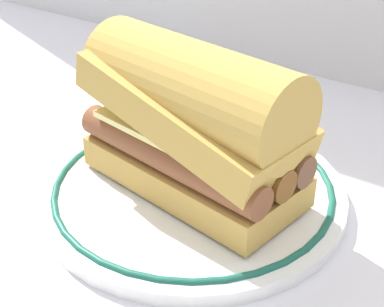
{
  "coord_description": "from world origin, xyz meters",
  "views": [
    {
      "loc": [
        0.21,
        -0.33,
        0.29
      ],
      "look_at": [
        -0.02,
        -0.0,
        0.04
      ],
      "focal_mm": 53.78,
      "sensor_mm": 36.0,
      "label": 1
    }
  ],
  "objects": [
    {
      "name": "ground_plane",
      "position": [
        0.0,
        0.0,
        0.0
      ],
      "size": [
        1.5,
        1.5,
        0.0
      ],
      "primitive_type": "plane",
      "color": "silver"
    },
    {
      "name": "plate",
      "position": [
        -0.02,
        -0.0,
        0.01
      ],
      "size": [
        0.26,
        0.26,
        0.01
      ],
      "color": "white",
      "rests_on": "ground_plane"
    },
    {
      "name": "sausage_sandwich",
      "position": [
        -0.02,
        -0.0,
        0.08
      ],
      "size": [
        0.2,
        0.11,
        0.12
      ],
      "rotation": [
        0.0,
        0.0,
        -0.16
      ],
      "color": "#C39545",
      "rests_on": "plate"
    }
  ]
}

